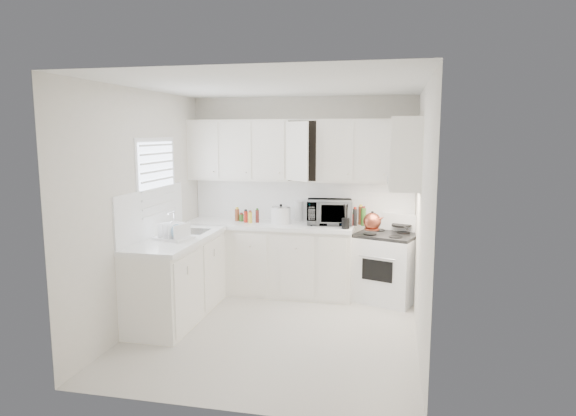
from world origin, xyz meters
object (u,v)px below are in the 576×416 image
(microwave, at_px, (329,209))
(rice_cooker, at_px, (281,214))
(dish_rack, at_px, (173,230))
(utensil_crock, at_px, (346,216))
(tea_kettle, at_px, (372,220))
(stove, at_px, (386,258))

(microwave, relative_size, rice_cooker, 2.25)
(rice_cooker, relative_size, dish_rack, 0.66)
(utensil_crock, bearing_deg, rice_cooker, 167.49)
(tea_kettle, xyz_separation_m, microwave, (-0.56, 0.26, 0.08))
(stove, height_order, microwave, microwave)
(tea_kettle, xyz_separation_m, dish_rack, (-2.14, -1.06, -0.01))
(stove, relative_size, dish_rack, 2.88)
(utensil_crock, relative_size, dish_rack, 0.82)
(microwave, relative_size, utensil_crock, 1.81)
(tea_kettle, xyz_separation_m, utensil_crock, (-0.32, -0.02, 0.04))
(utensil_crock, bearing_deg, tea_kettle, 4.02)
(tea_kettle, distance_m, rice_cooker, 1.20)
(stove, xyz_separation_m, utensil_crock, (-0.50, -0.18, 0.55))
(stove, bearing_deg, microwave, -168.27)
(tea_kettle, relative_size, rice_cooker, 1.06)
(rice_cooker, height_order, dish_rack, rice_cooker)
(microwave, xyz_separation_m, rice_cooker, (-0.63, -0.09, -0.07))
(stove, distance_m, rice_cooker, 1.47)
(tea_kettle, bearing_deg, stove, 60.61)
(microwave, distance_m, dish_rack, 2.06)
(stove, xyz_separation_m, tea_kettle, (-0.18, -0.16, 0.51))
(stove, relative_size, tea_kettle, 4.09)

